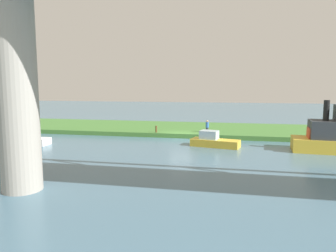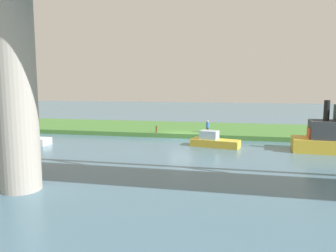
# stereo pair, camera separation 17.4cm
# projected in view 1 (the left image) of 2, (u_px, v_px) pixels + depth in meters

# --- Properties ---
(ground_plane) EXTENTS (160.00, 160.00, 0.00)m
(ground_plane) POSITION_uv_depth(u_px,v_px,m) (181.00, 138.00, 34.80)
(ground_plane) COLOR #476B7F
(grassy_bank) EXTENTS (80.00, 12.00, 0.50)m
(grassy_bank) POSITION_uv_depth(u_px,v_px,m) (188.00, 129.00, 40.60)
(grassy_bank) COLOR #427533
(grassy_bank) RESTS_ON ground
(bridge_pylon) EXTENTS (2.13, 2.13, 10.84)m
(bridge_pylon) POSITION_uv_depth(u_px,v_px,m) (17.00, 92.00, 16.80)
(bridge_pylon) COLOR #9E998E
(bridge_pylon) RESTS_ON ground
(person_on_bank) EXTENTS (0.49, 0.49, 1.39)m
(person_on_bank) POSITION_uv_depth(u_px,v_px,m) (207.00, 126.00, 36.00)
(person_on_bank) COLOR #2D334C
(person_on_bank) RESTS_ON grassy_bank
(mooring_post) EXTENTS (0.20, 0.20, 0.76)m
(mooring_post) POSITION_uv_depth(u_px,v_px,m) (156.00, 129.00, 35.87)
(mooring_post) COLOR brown
(mooring_post) RESTS_ON grassy_bank
(houseboat_blue) EXTENTS (4.82, 2.57, 1.53)m
(houseboat_blue) POSITION_uv_depth(u_px,v_px,m) (214.00, 141.00, 30.00)
(houseboat_blue) COLOR gold
(houseboat_blue) RESTS_ON ground
(riverboat_paddlewheel) EXTENTS (4.35, 1.61, 1.44)m
(riverboat_paddlewheel) POSITION_uv_depth(u_px,v_px,m) (27.00, 139.00, 31.20)
(riverboat_paddlewheel) COLOR white
(riverboat_paddlewheel) RESTS_ON ground
(marker_buoy) EXTENTS (0.50, 0.50, 0.50)m
(marker_buoy) POSITION_uv_depth(u_px,v_px,m) (7.00, 167.00, 21.46)
(marker_buoy) COLOR orange
(marker_buoy) RESTS_ON ground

